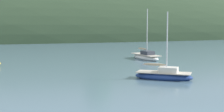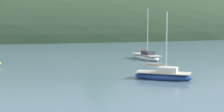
% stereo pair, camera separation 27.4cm
% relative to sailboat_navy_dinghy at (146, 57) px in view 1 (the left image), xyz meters
% --- Properties ---
extents(far_shoreline_hill, '(150.00, 36.00, 29.04)m').
position_rel_sailboat_navy_dinghy_xyz_m(far_shoreline_hill, '(-5.83, 45.12, -0.23)').
color(far_shoreline_hill, '#2D422B').
rests_on(far_shoreline_hill, ground).
extents(sailboat_navy_dinghy, '(2.70, 5.10, 6.14)m').
position_rel_sailboat_navy_dinghy_xyz_m(sailboat_navy_dinghy, '(0.00, 0.00, 0.00)').
color(sailboat_navy_dinghy, white).
rests_on(sailboat_navy_dinghy, ground).
extents(sailboat_black_sloop, '(4.86, 3.89, 5.64)m').
position_rel_sailboat_navy_dinghy_xyz_m(sailboat_black_sloop, '(-3.05, -13.10, -0.01)').
color(sailboat_black_sloop, navy).
rests_on(sailboat_black_sloop, ground).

